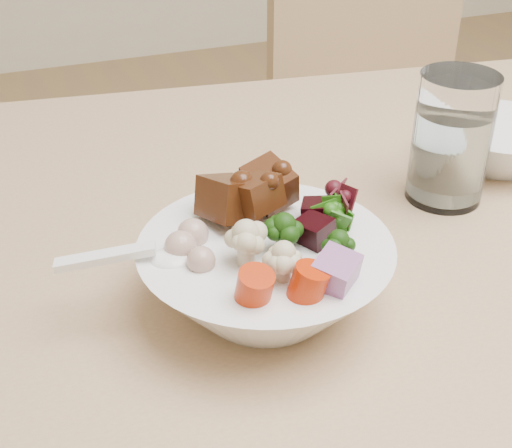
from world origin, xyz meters
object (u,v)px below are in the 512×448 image
Objects in this scene: food_bowl at (267,269)px; water_glass at (451,144)px; side_bowl at (499,145)px; chair_far at (390,137)px.

water_glass reaches higher than food_bowl.
food_bowl is at bearing -157.20° from side_bowl.
chair_far is 7.01× the size of water_glass.
food_bowl is at bearing -130.23° from chair_far.
water_glass is 0.11m from side_bowl.
food_bowl is 0.25m from water_glass.
food_bowl is at bearing -157.22° from water_glass.
water_glass is at bearing -157.15° from side_bowl.
water_glass is at bearing -119.45° from chair_far.
side_bowl is at bearing 22.80° from food_bowl.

